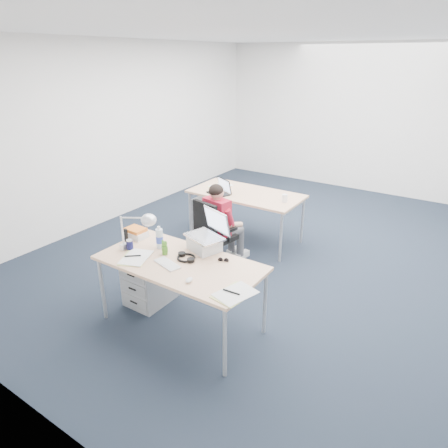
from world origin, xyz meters
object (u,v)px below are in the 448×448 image
(computer_mouse, at_px, (189,280))
(bear_figurine, at_px, (165,247))
(desk_near, at_px, (180,266))
(far_cup, at_px, (285,198))
(wireless_keyboard, at_px, (167,264))
(book_stack, at_px, (136,233))
(silver_laptop, at_px, (204,232))
(dark_laptop, at_px, (218,186))
(cordless_phone, at_px, (126,235))
(drawer_pedestal_near, at_px, (150,279))
(can_koozie, at_px, (130,245))
(sunglasses, at_px, (223,260))
(office_chair, at_px, (215,249))
(water_bottle, at_px, (159,237))
(drawer_pedestal_far, at_px, (211,214))
(seated_person, at_px, (224,224))
(desk_far, at_px, (246,196))
(desk_lamp, at_px, (132,231))
(headphones, at_px, (186,257))

(computer_mouse, xyz_separation_m, bear_figurine, (-0.52, 0.28, 0.06))
(desk_near, height_order, far_cup, far_cup)
(wireless_keyboard, xyz_separation_m, book_stack, (-0.69, 0.28, 0.04))
(silver_laptop, relative_size, dark_laptop, 1.28)
(cordless_phone, bearing_deg, drawer_pedestal_near, 47.96)
(can_koozie, height_order, sunglasses, can_koozie)
(office_chair, distance_m, water_bottle, 1.21)
(dark_laptop, bearing_deg, water_bottle, -50.08)
(office_chair, distance_m, bear_figurine, 1.28)
(sunglasses, height_order, dark_laptop, dark_laptop)
(drawer_pedestal_near, distance_m, silver_laptop, 0.92)
(drawer_pedestal_far, relative_size, can_koozie, 5.01)
(can_koozie, bearing_deg, dark_laptop, 97.38)
(drawer_pedestal_far, bearing_deg, office_chair, -52.02)
(seated_person, distance_m, water_bottle, 1.26)
(silver_laptop, distance_m, bear_figurine, 0.42)
(desk_far, relative_size, wireless_keyboard, 5.51)
(wireless_keyboard, xyz_separation_m, bear_figurine, (-0.16, 0.15, 0.07))
(water_bottle, distance_m, desk_lamp, 0.29)
(drawer_pedestal_far, distance_m, wireless_keyboard, 2.50)
(desk_far, relative_size, drawer_pedestal_near, 2.91)
(office_chair, relative_size, drawer_pedestal_near, 1.70)
(seated_person, height_order, wireless_keyboard, seated_person)
(silver_laptop, relative_size, bear_figurine, 2.65)
(desk_near, xyz_separation_m, sunglasses, (0.34, 0.24, 0.06))
(seated_person, xyz_separation_m, book_stack, (-0.36, -1.17, 0.22))
(office_chair, height_order, headphones, office_chair)
(desk_far, height_order, headphones, headphones)
(bear_figurine, xyz_separation_m, sunglasses, (0.56, 0.20, -0.06))
(drawer_pedestal_near, height_order, water_bottle, water_bottle)
(drawer_pedestal_far, height_order, silver_laptop, silver_laptop)
(sunglasses, bearing_deg, headphones, -174.96)
(headphones, height_order, bear_figurine, bear_figurine)
(office_chair, relative_size, bear_figurine, 6.20)
(book_stack, xyz_separation_m, sunglasses, (1.09, 0.06, -0.04))
(seated_person, xyz_separation_m, can_koozie, (-0.19, -1.42, 0.23))
(office_chair, relative_size, headphones, 4.00)
(desk_far, bearing_deg, desk_near, -75.98)
(water_bottle, relative_size, book_stack, 1.04)
(seated_person, height_order, book_stack, seated_person)
(desk_near, bearing_deg, water_bottle, 161.17)
(drawer_pedestal_far, height_order, computer_mouse, computer_mouse)
(office_chair, distance_m, book_stack, 1.18)
(headphones, xyz_separation_m, can_koozie, (-0.60, -0.16, 0.04))
(far_cup, bearing_deg, dark_laptop, -166.77)
(drawer_pedestal_near, relative_size, desk_lamp, 1.14)
(silver_laptop, height_order, wireless_keyboard, silver_laptop)
(desk_far, height_order, sunglasses, sunglasses)
(office_chair, height_order, seated_person, seated_person)
(wireless_keyboard, bearing_deg, silver_laptop, 90.95)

